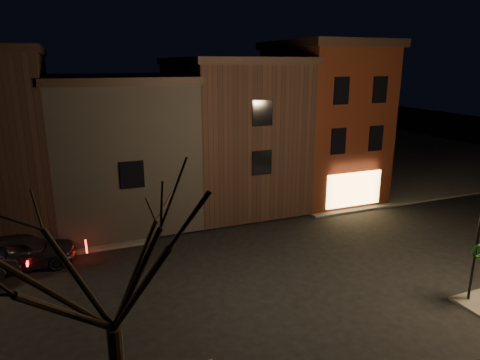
# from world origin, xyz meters

# --- Properties ---
(ground) EXTENTS (120.00, 120.00, 0.00)m
(ground) POSITION_xyz_m (0.00, 0.00, 0.00)
(ground) COLOR black
(ground) RESTS_ON ground
(sidewalk_far_right) EXTENTS (30.00, 30.00, 0.12)m
(sidewalk_far_right) POSITION_xyz_m (20.00, 20.00, 0.06)
(sidewalk_far_right) COLOR #2D2B28
(sidewalk_far_right) RESTS_ON ground
(corner_building) EXTENTS (6.50, 8.50, 10.50)m
(corner_building) POSITION_xyz_m (8.00, 9.47, 5.40)
(corner_building) COLOR #44180C
(corner_building) RESTS_ON ground
(row_building_a) EXTENTS (7.30, 10.30, 9.40)m
(row_building_a) POSITION_xyz_m (1.50, 10.50, 4.83)
(row_building_a) COLOR black
(row_building_a) RESTS_ON ground
(row_building_b) EXTENTS (7.80, 10.30, 8.40)m
(row_building_b) POSITION_xyz_m (-5.75, 10.50, 4.33)
(row_building_b) COLOR black
(row_building_b) RESTS_ON ground
(traffic_signal) EXTENTS (0.58, 0.38, 4.05)m
(traffic_signal) POSITION_xyz_m (5.60, -5.51, 2.81)
(traffic_signal) COLOR black
(traffic_signal) RESTS_ON sidewalk_near_right
(bare_tree_left) EXTENTS (5.60, 5.60, 7.50)m
(bare_tree_left) POSITION_xyz_m (-8.00, -7.00, 5.43)
(bare_tree_left) COLOR black
(bare_tree_left) RESTS_ON sidewalk_near_left
(parked_car_a) EXTENTS (4.86, 2.15, 1.63)m
(parked_car_a) POSITION_xyz_m (-11.13, 4.50, 0.81)
(parked_car_a) COLOR black
(parked_car_a) RESTS_ON ground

